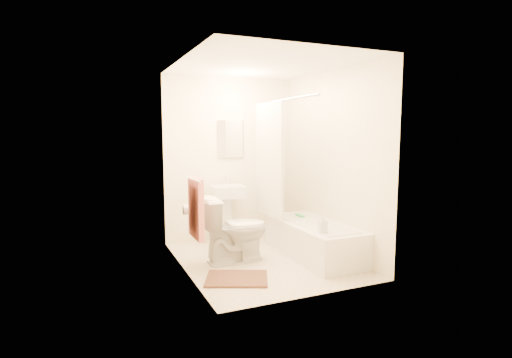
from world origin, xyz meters
name	(u,v)px	position (x,y,z in m)	size (l,w,h in m)	color
floor	(264,260)	(0.00, 0.00, 0.00)	(2.40, 2.40, 0.00)	beige
ceiling	(264,64)	(0.00, 0.00, 2.40)	(2.40, 2.40, 0.00)	white
wall_back	(231,159)	(0.00, 1.20, 1.20)	(2.00, 0.02, 2.40)	beige
wall_left	(183,168)	(-1.00, 0.00, 1.20)	(0.02, 2.40, 2.40)	beige
wall_right	(333,163)	(1.00, 0.00, 1.20)	(0.02, 2.40, 2.40)	beige
mirror	(231,139)	(0.00, 1.18, 1.50)	(0.40, 0.03, 0.55)	white
curtain_rod	(283,100)	(0.30, 0.10, 2.00)	(0.03, 0.03, 1.70)	silver
shower_curtain	(269,160)	(0.30, 0.50, 1.22)	(0.04, 0.80, 1.55)	silver
towel_bar	(193,179)	(-0.96, -0.25, 1.10)	(0.02, 0.02, 0.60)	silver
towel	(196,208)	(-0.93, -0.25, 0.78)	(0.06, 0.45, 0.66)	#CC7266
toilet_paper	(188,209)	(-0.93, 0.12, 0.70)	(0.12, 0.12, 0.11)	white
toilet	(235,229)	(-0.35, 0.10, 0.41)	(0.46, 0.83, 0.81)	white
sink	(228,212)	(-0.14, 0.95, 0.45)	(0.46, 0.37, 0.91)	white
bathtub	(314,240)	(0.66, -0.10, 0.22)	(0.67, 1.53, 0.43)	white
bath_mat	(237,278)	(-0.55, -0.49, 0.01)	(0.67, 0.50, 0.02)	#55301E
soap_bottle	(323,224)	(0.49, -0.57, 0.53)	(0.09, 0.09, 0.20)	white
scrub_brush	(300,216)	(0.69, 0.31, 0.45)	(0.05, 0.18, 0.04)	#37B65D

